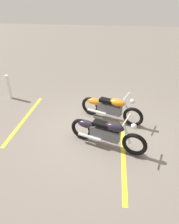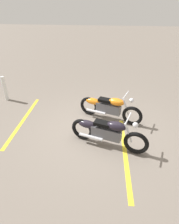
{
  "view_description": "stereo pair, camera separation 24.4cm",
  "coord_description": "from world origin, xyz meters",
  "views": [
    {
      "loc": [
        -0.53,
        5.0,
        3.58
      ],
      "look_at": [
        0.31,
        0.0,
        0.65
      ],
      "focal_mm": 30.99,
      "sensor_mm": 36.0,
      "label": 1
    },
    {
      "loc": [
        -0.29,
        5.03,
        3.58
      ],
      "look_at": [
        0.31,
        0.0,
        0.65
      ],
      "focal_mm": 30.99,
      "sensor_mm": 36.0,
      "label": 2
    }
  ],
  "objects": [
    {
      "name": "bollard_post",
      "position": [
        3.96,
        -1.74,
        0.5
      ],
      "size": [
        0.14,
        0.14,
        1.0
      ],
      "primitive_type": "cylinder",
      "color": "white",
      "rests_on": "ground"
    },
    {
      "name": "parking_stripe_near",
      "position": [
        -0.78,
        0.94,
        0.0
      ],
      "size": [
        0.25,
        3.2,
        0.01
      ],
      "primitive_type": "cube",
      "rotation": [
        0.0,
        0.0,
        1.61
      ],
      "color": "yellow",
      "rests_on": "ground"
    },
    {
      "name": "motorcycle_bright_foreground",
      "position": [
        -0.24,
        -0.72,
        0.46
      ],
      "size": [
        2.14,
        0.88,
        1.04
      ],
      "rotation": [
        0.0,
        0.0,
        2.81
      ],
      "color": "black",
      "rests_on": "ground"
    },
    {
      "name": "ground_plane",
      "position": [
        0.0,
        0.0,
        0.0
      ],
      "size": [
        60.0,
        60.0,
        0.0
      ],
      "primitive_type": "plane",
      "color": "slate"
    },
    {
      "name": "motorcycle_dark_foreground",
      "position": [
        -0.23,
        0.7,
        0.46
      ],
      "size": [
        2.17,
        0.82,
        1.04
      ],
      "rotation": [
        0.0,
        0.0,
        2.85
      ],
      "color": "black",
      "rests_on": "ground"
    },
    {
      "name": "parking_stripe_mid",
      "position": [
        2.64,
        -0.3,
        0.0
      ],
      "size": [
        0.25,
        3.2,
        0.01
      ],
      "primitive_type": "cube",
      "rotation": [
        0.0,
        0.0,
        1.61
      ],
      "color": "yellow",
      "rests_on": "ground"
    }
  ]
}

